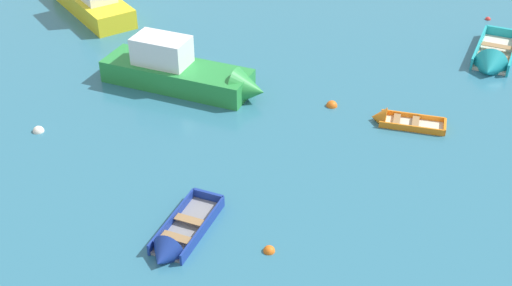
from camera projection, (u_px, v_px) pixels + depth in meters
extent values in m
cube|color=beige|center=(412.00, 125.00, 25.58)|extent=(2.47, 1.39, 0.06)
cube|color=orange|center=(411.00, 129.00, 25.16)|extent=(2.38, 0.63, 0.26)
cube|color=orange|center=(413.00, 116.00, 25.89)|extent=(2.38, 0.63, 0.26)
cube|color=orange|center=(445.00, 127.00, 25.26)|extent=(0.30, 0.89, 0.26)
cone|color=orange|center=(379.00, 118.00, 25.79)|extent=(0.75, 0.99, 0.88)
cube|color=#937047|center=(416.00, 122.00, 25.47)|extent=(0.44, 0.86, 0.03)
cube|color=#937047|center=(397.00, 119.00, 25.62)|extent=(0.44, 0.86, 0.03)
cube|color=gray|center=(188.00, 228.00, 20.58)|extent=(1.96, 3.01, 0.10)
cube|color=navy|center=(203.00, 229.00, 20.32)|extent=(1.13, 2.79, 0.39)
cube|color=navy|center=(172.00, 220.00, 20.66)|extent=(1.13, 2.79, 0.39)
cube|color=navy|center=(209.00, 197.00, 21.63)|extent=(1.02, 0.48, 0.39)
cone|color=navy|center=(163.00, 257.00, 19.30)|extent=(1.21, 1.00, 1.03)
cube|color=#937047|center=(190.00, 220.00, 20.57)|extent=(1.01, 0.63, 0.03)
cube|color=#937047|center=(177.00, 237.00, 19.91)|extent=(1.01, 0.63, 0.03)
cube|color=#288C3D|center=(177.00, 76.00, 27.93)|extent=(6.61, 4.09, 0.95)
cone|color=#288C3D|center=(249.00, 89.00, 26.86)|extent=(1.77, 1.96, 1.61)
cube|color=white|center=(162.00, 50.00, 27.55)|extent=(2.63, 2.12, 1.15)
cube|color=black|center=(183.00, 49.00, 27.10)|extent=(0.65, 1.28, 0.51)
cube|color=yellow|center=(92.00, 3.00, 34.48)|extent=(5.41, 6.43, 0.97)
cube|color=beige|center=(495.00, 54.00, 30.54)|extent=(2.81, 4.04, 0.14)
cube|color=teal|center=(479.00, 47.00, 30.68)|extent=(1.65, 3.66, 0.55)
cube|color=teal|center=(502.00, 33.00, 31.91)|extent=(1.43, 0.74, 0.55)
cone|color=teal|center=(489.00, 68.00, 28.86)|extent=(1.70, 1.41, 1.46)
cube|color=#937047|center=(497.00, 46.00, 30.51)|extent=(1.42, 0.92, 0.03)
cube|color=#937047|center=(493.00, 56.00, 29.65)|extent=(1.42, 0.92, 0.03)
sphere|color=orange|center=(332.00, 106.00, 26.80)|extent=(0.45, 0.45, 0.45)
sphere|color=red|center=(488.00, 20.00, 33.95)|extent=(0.28, 0.28, 0.28)
sphere|color=orange|center=(269.00, 251.00, 19.80)|extent=(0.36, 0.36, 0.36)
sphere|color=silver|center=(39.00, 131.00, 25.24)|extent=(0.43, 0.43, 0.43)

